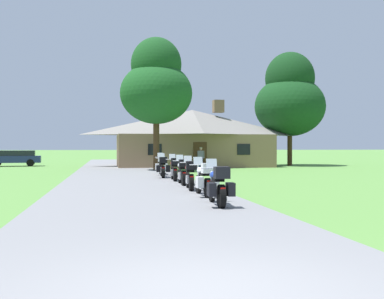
% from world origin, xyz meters
% --- Properties ---
extents(ground_plane, '(500.00, 500.00, 0.00)m').
position_xyz_m(ground_plane, '(0.00, 20.00, 0.00)').
color(ground_plane, '#56893D').
extents(asphalt_driveway, '(6.40, 80.00, 0.06)m').
position_xyz_m(asphalt_driveway, '(0.00, 18.00, 0.03)').
color(asphalt_driveway, slate).
rests_on(asphalt_driveway, ground).
extents(motorcycle_blue_nearest_to_camera, '(0.75, 2.08, 1.30)m').
position_xyz_m(motorcycle_blue_nearest_to_camera, '(1.98, 7.65, 0.61)').
color(motorcycle_blue_nearest_to_camera, black).
rests_on(motorcycle_blue_nearest_to_camera, asphalt_driveway).
extents(motorcycle_white_second_in_row, '(0.73, 2.08, 1.30)m').
position_xyz_m(motorcycle_white_second_in_row, '(2.13, 10.27, 0.61)').
color(motorcycle_white_second_in_row, black).
rests_on(motorcycle_white_second_in_row, asphalt_driveway).
extents(motorcycle_red_third_in_row, '(0.66, 2.08, 1.30)m').
position_xyz_m(motorcycle_red_third_in_row, '(2.07, 12.74, 0.62)').
color(motorcycle_red_third_in_row, black).
rests_on(motorcycle_red_third_in_row, asphalt_driveway).
extents(motorcycle_white_fourth_in_row, '(0.66, 2.08, 1.30)m').
position_xyz_m(motorcycle_white_fourth_in_row, '(2.15, 15.21, 0.62)').
color(motorcycle_white_fourth_in_row, black).
rests_on(motorcycle_white_fourth_in_row, asphalt_driveway).
extents(motorcycle_red_fifth_in_row, '(0.66, 2.08, 1.30)m').
position_xyz_m(motorcycle_red_fifth_in_row, '(2.15, 17.76, 0.62)').
color(motorcycle_red_fifth_in_row, black).
rests_on(motorcycle_red_fifth_in_row, asphalt_driveway).
extents(motorcycle_black_sixth_in_row, '(0.78, 2.08, 1.30)m').
position_xyz_m(motorcycle_black_sixth_in_row, '(1.87, 20.13, 0.61)').
color(motorcycle_black_sixth_in_row, black).
rests_on(motorcycle_black_sixth_in_row, asphalt_driveway).
extents(motorcycle_orange_farthest_in_row, '(0.77, 2.08, 1.30)m').
position_xyz_m(motorcycle_orange_farthest_in_row, '(2.06, 22.63, 0.61)').
color(motorcycle_orange_farthest_in_row, black).
rests_on(motorcycle_orange_farthest_in_row, asphalt_driveway).
extents(stone_lodge, '(13.80, 7.34, 5.87)m').
position_xyz_m(stone_lodge, '(6.26, 35.45, 2.56)').
color(stone_lodge, '#896B4C').
rests_on(stone_lodge, ground).
extents(bystander_gray_shirt_near_lodge, '(0.52, 0.33, 1.69)m').
position_xyz_m(bystander_gray_shirt_near_lodge, '(6.13, 31.00, 0.95)').
color(bystander_gray_shirt_near_lodge, navy).
rests_on(bystander_gray_shirt_near_lodge, ground).
extents(tree_by_lodge_front, '(5.16, 5.16, 9.55)m').
position_xyz_m(tree_by_lodge_front, '(2.35, 28.34, 6.15)').
color(tree_by_lodge_front, '#422D19').
rests_on(tree_by_lodge_front, ground).
extents(tree_right_of_lodge, '(6.47, 6.47, 10.48)m').
position_xyz_m(tree_right_of_lodge, '(15.51, 35.97, 6.23)').
color(tree_right_of_lodge, '#422D19').
rests_on(tree_right_of_lodge, ground).
extents(parked_navy_suv_far_left, '(4.76, 2.30, 1.40)m').
position_xyz_m(parked_navy_suv_far_left, '(-9.22, 38.70, 0.78)').
color(parked_navy_suv_far_left, navy).
rests_on(parked_navy_suv_far_left, ground).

